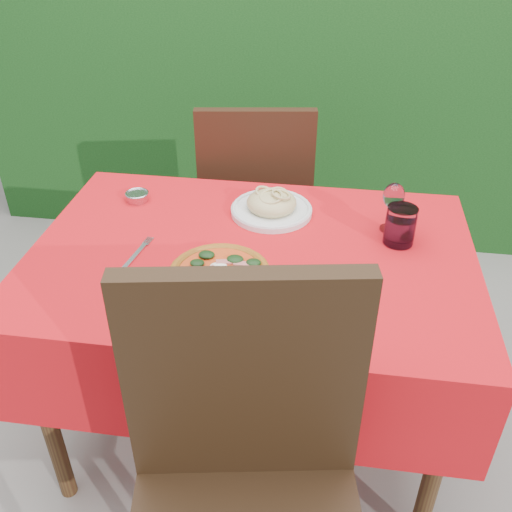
# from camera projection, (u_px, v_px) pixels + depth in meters

# --- Properties ---
(ground) EXTENTS (60.00, 60.00, 0.00)m
(ground) POSITION_uv_depth(u_px,v_px,m) (252.00, 426.00, 2.04)
(ground) COLOR slate
(ground) RESTS_ON ground
(hedge) EXTENTS (3.20, 0.55, 1.78)m
(hedge) POSITION_uv_depth(u_px,v_px,m) (299.00, 50.00, 2.79)
(hedge) COLOR black
(hedge) RESTS_ON ground
(dining_table) EXTENTS (1.26, 0.86, 0.75)m
(dining_table) POSITION_uv_depth(u_px,v_px,m) (252.00, 294.00, 1.70)
(dining_table) COLOR #442E15
(dining_table) RESTS_ON ground
(chair_near) EXTENTS (0.56, 0.56, 1.07)m
(chair_near) POSITION_uv_depth(u_px,v_px,m) (246.00, 492.00, 1.14)
(chair_near) COLOR black
(chair_near) RESTS_ON ground
(chair_far) EXTENTS (0.49, 0.49, 0.96)m
(chair_far) POSITION_uv_depth(u_px,v_px,m) (256.00, 199.00, 2.29)
(chair_far) COLOR black
(chair_far) RESTS_ON ground
(pizza_plate) EXTENTS (0.31, 0.31, 0.05)m
(pizza_plate) POSITION_uv_depth(u_px,v_px,m) (220.00, 276.00, 1.48)
(pizza_plate) COLOR white
(pizza_plate) RESTS_ON dining_table
(pasta_plate) EXTENTS (0.26, 0.26, 0.07)m
(pasta_plate) POSITION_uv_depth(u_px,v_px,m) (272.00, 206.00, 1.78)
(pasta_plate) COLOR silver
(pasta_plate) RESTS_ON dining_table
(water_glass) EXTENTS (0.09, 0.09, 0.11)m
(water_glass) POSITION_uv_depth(u_px,v_px,m) (400.00, 227.00, 1.63)
(water_glass) COLOR silver
(water_glass) RESTS_ON dining_table
(wine_glass) EXTENTS (0.06, 0.06, 0.15)m
(wine_glass) POSITION_uv_depth(u_px,v_px,m) (394.00, 198.00, 1.65)
(wine_glass) COLOR silver
(wine_glass) RESTS_ON dining_table
(fork) EXTENTS (0.05, 0.18, 0.00)m
(fork) POSITION_uv_depth(u_px,v_px,m) (135.00, 256.00, 1.59)
(fork) COLOR #B5B4BB
(fork) RESTS_ON dining_table
(steel_ramekin) EXTENTS (0.07, 0.07, 0.03)m
(steel_ramekin) POSITION_uv_depth(u_px,v_px,m) (137.00, 197.00, 1.86)
(steel_ramekin) COLOR #B6B6BD
(steel_ramekin) RESTS_ON dining_table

